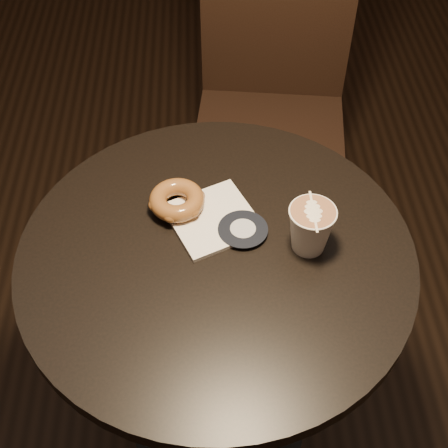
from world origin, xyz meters
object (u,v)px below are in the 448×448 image
(cafe_table, at_px, (217,313))
(chair, at_px, (273,81))
(doughnut, at_px, (177,200))
(latte_cup, at_px, (310,229))
(pastry_bag, at_px, (213,219))

(cafe_table, distance_m, chair, 0.75)
(doughnut, xyz_separation_m, latte_cup, (0.23, -0.10, 0.02))
(doughnut, distance_m, latte_cup, 0.25)
(pastry_bag, distance_m, latte_cup, 0.18)
(cafe_table, relative_size, pastry_bag, 5.12)
(doughnut, bearing_deg, pastry_bag, -24.95)
(cafe_table, xyz_separation_m, latte_cup, (0.16, 0.00, 0.24))
(cafe_table, distance_m, doughnut, 0.25)
(cafe_table, relative_size, doughnut, 7.37)
(latte_cup, bearing_deg, cafe_table, -178.72)
(chair, distance_m, doughnut, 0.71)
(chair, xyz_separation_m, pastry_bag, (-0.18, -0.66, 0.18))
(chair, height_order, doughnut, chair)
(cafe_table, bearing_deg, latte_cup, 1.28)
(pastry_bag, distance_m, doughnut, 0.07)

